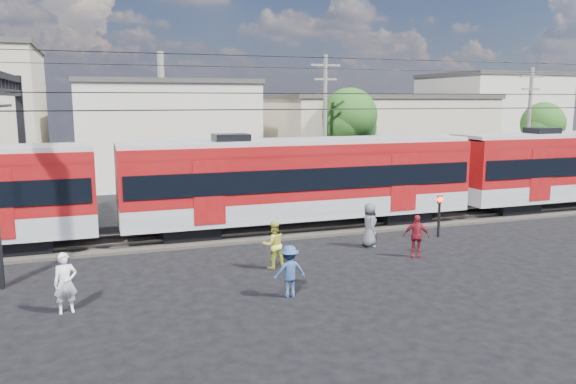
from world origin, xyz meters
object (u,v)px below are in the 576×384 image
object	(u,v)px
pedestrian_a	(65,283)
car_silver	(518,180)
commuter_train	(305,178)
crossing_signal	(439,208)
pedestrian_c	(289,271)

from	to	relation	value
pedestrian_a	car_silver	size ratio (longest dim) A/B	0.41
commuter_train	crossing_signal	xyz separation A→B (m)	(5.01, -3.26, -1.13)
pedestrian_c	crossing_signal	distance (m)	9.96
car_silver	crossing_signal	size ratio (longest dim) A/B	2.27
pedestrian_c	car_silver	bearing A→B (deg)	-146.94
pedestrian_c	crossing_signal	bearing A→B (deg)	-150.92
car_silver	crossing_signal	bearing A→B (deg)	130.36
pedestrian_c	car_silver	distance (m)	25.06
pedestrian_a	pedestrian_c	xyz separation A→B (m)	(6.35, -0.83, -0.06)
car_silver	pedestrian_c	bearing A→B (deg)	127.74
pedestrian_a	pedestrian_c	bearing A→B (deg)	-15.77
pedestrian_a	car_silver	bearing A→B (deg)	17.51
commuter_train	pedestrian_c	world-z (taller)	commuter_train
crossing_signal	car_silver	bearing A→B (deg)	36.53
commuter_train	pedestrian_a	xyz separation A→B (m)	(-9.96, -7.40, -1.54)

